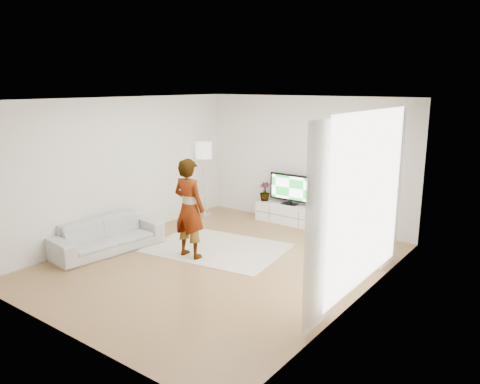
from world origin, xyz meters
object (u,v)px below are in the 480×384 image
Objects in this scene: rug at (217,248)px; sofa at (107,235)px; media_console at (288,214)px; television at (290,188)px; player at (189,208)px; floor_lamp at (204,153)px.

sofa reaches higher than rug.
media_console is 1.53× the size of television.
television is at bearing -19.59° from sofa.
floor_lamp is at bearing -54.48° from player.
player is at bearing -57.63° from sofa.
rug is 1.10m from player.
media_console is at bearing -19.77° from sofa.
rug is at bearing -99.60° from player.
television is 2.15m from floor_lamp.
sofa is (-1.79, -3.57, -0.50)m from television.
player is at bearing -54.59° from floor_lamp.
media_console is at bearing -96.71° from player.
floor_lamp is at bearing -161.55° from television.
sofa is at bearing 25.46° from player.
player is (-0.34, -2.89, 0.11)m from television.
television is at bearing 90.00° from media_console.
media_console is 2.25m from rug.
sofa reaches higher than media_console.
media_console is at bearing 17.71° from floor_lamp.
player reaches higher than rug.
player is 1.71m from sofa.
player is (-0.34, -2.86, 0.69)m from media_console.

